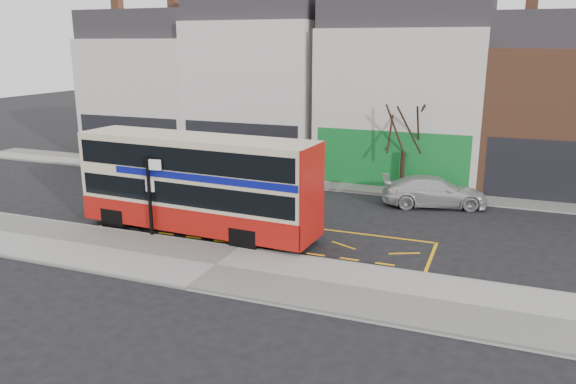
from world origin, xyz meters
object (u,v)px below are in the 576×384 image
at_px(street_tree_right, 405,116).
at_px(bus_stop_post, 151,189).
at_px(car_grey, 283,175).
at_px(street_tree_left, 126,92).
at_px(double_decker_bus, 198,183).
at_px(car_silver, 132,163).
at_px(car_white, 434,191).

bearing_deg(street_tree_right, bus_stop_post, -126.27).
bearing_deg(car_grey, street_tree_left, 67.91).
bearing_deg(street_tree_left, double_decker_bus, -43.66).
height_order(bus_stop_post, car_silver, bus_stop_post).
bearing_deg(double_decker_bus, car_grey, 90.88).
bearing_deg(car_silver, double_decker_bus, -147.27).
distance_m(car_grey, car_white, 8.33).
bearing_deg(car_silver, bus_stop_post, -156.06).
xyz_separation_m(double_decker_bus, street_tree_left, (-11.96, 11.41, 2.47)).
xyz_separation_m(street_tree_left, street_tree_right, (18.63, -1.59, -0.54)).
height_order(car_grey, street_tree_right, street_tree_right).
bearing_deg(car_white, car_grey, 69.11).
bearing_deg(bus_stop_post, double_decker_bus, 34.95).
height_order(double_decker_bus, bus_stop_post, double_decker_bus).
bearing_deg(street_tree_left, car_silver, -51.60).
bearing_deg(street_tree_right, car_white, -46.65).
distance_m(car_silver, street_tree_right, 16.55).
height_order(car_white, street_tree_left, street_tree_left).
relative_size(car_silver, street_tree_right, 0.67).
relative_size(bus_stop_post, street_tree_left, 0.48).
height_order(double_decker_bus, car_grey, double_decker_bus).
distance_m(bus_stop_post, street_tree_left, 16.65).
distance_m(car_white, street_tree_left, 21.28).
relative_size(car_grey, street_tree_right, 0.70).
distance_m(bus_stop_post, car_grey, 10.02).
relative_size(bus_stop_post, street_tree_right, 0.55).
relative_size(double_decker_bus, bus_stop_post, 3.19).
height_order(bus_stop_post, street_tree_right, street_tree_right).
bearing_deg(street_tree_left, car_grey, -13.28).
height_order(car_grey, street_tree_left, street_tree_left).
height_order(car_silver, car_white, car_white).
relative_size(double_decker_bus, street_tree_left, 1.54).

